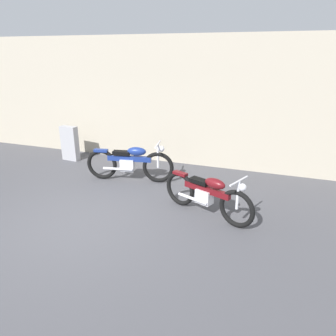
% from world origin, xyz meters
% --- Properties ---
extents(ground_plane, '(40.00, 40.00, 0.00)m').
position_xyz_m(ground_plane, '(0.00, 0.00, 0.00)').
color(ground_plane, '#47474C').
extents(building_wall, '(18.00, 0.30, 3.46)m').
position_xyz_m(building_wall, '(0.00, 4.04, 1.73)').
color(building_wall, '#B2A893').
rests_on(building_wall, ground_plane).
extents(stone_marker, '(0.53, 0.24, 1.01)m').
position_xyz_m(stone_marker, '(-2.42, 3.10, 0.50)').
color(stone_marker, '#9E9EA3').
rests_on(stone_marker, ground_plane).
extents(motorcycle_maroon, '(1.93, 0.96, 0.92)m').
position_xyz_m(motorcycle_maroon, '(2.14, 1.10, 0.44)').
color(motorcycle_maroon, black).
rests_on(motorcycle_maroon, ground_plane).
extents(motorcycle_blue, '(2.17, 0.71, 0.98)m').
position_xyz_m(motorcycle_blue, '(-0.04, 2.22, 0.47)').
color(motorcycle_blue, black).
rests_on(motorcycle_blue, ground_plane).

